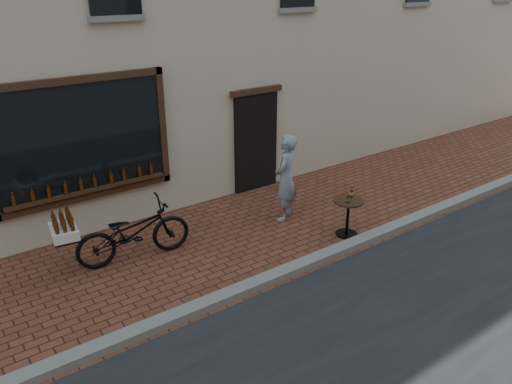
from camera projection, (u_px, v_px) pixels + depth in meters
ground at (286, 283)px, 7.96m from camera, size 90.00×90.00×0.00m
kerb at (278, 275)px, 8.08m from camera, size 90.00×0.25×0.12m
cargo_bicycle at (131, 232)px, 8.44m from camera, size 2.32×0.92×1.10m
bistro_table at (348, 210)px, 9.27m from camera, size 0.56×0.56×0.96m
pedestrian at (286, 178)px, 9.77m from camera, size 0.76×0.70×1.75m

